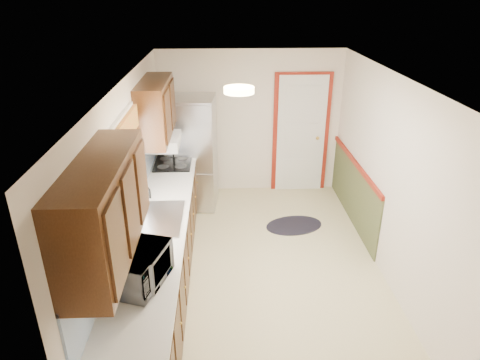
{
  "coord_description": "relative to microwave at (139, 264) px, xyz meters",
  "views": [
    {
      "loc": [
        -0.47,
        -4.35,
        3.29
      ],
      "look_at": [
        -0.27,
        0.33,
        1.15
      ],
      "focal_mm": 32.0,
      "sensor_mm": 36.0,
      "label": 1
    }
  ],
  "objects": [
    {
      "name": "room_shell",
      "position": [
        1.2,
        1.32,
        0.06
      ],
      "size": [
        3.2,
        5.2,
        2.52
      ],
      "color": "beige",
      "rests_on": "ground"
    },
    {
      "name": "kitchen_run",
      "position": [
        -0.04,
        1.02,
        -0.33
      ],
      "size": [
        0.63,
        4.0,
        2.2
      ],
      "color": "#381D0C",
      "rests_on": "ground"
    },
    {
      "name": "back_wall_trim",
      "position": [
        2.19,
        3.53,
        -0.25
      ],
      "size": [
        1.12,
        2.3,
        2.08
      ],
      "color": "maroon",
      "rests_on": "ground"
    },
    {
      "name": "ceiling_fixture",
      "position": [
        0.9,
        1.12,
        1.22
      ],
      "size": [
        0.3,
        0.3,
        0.06
      ],
      "primitive_type": "cylinder",
      "color": "#FFD88C",
      "rests_on": "room_shell"
    },
    {
      "name": "microwave",
      "position": [
        0.0,
        0.0,
        0.0
      ],
      "size": [
        0.47,
        0.64,
        0.39
      ],
      "primitive_type": "imported",
      "rotation": [
        0.0,
        0.0,
        1.27
      ],
      "color": "white",
      "rests_on": "kitchen_run"
    },
    {
      "name": "refrigerator",
      "position": [
        0.25,
        3.29,
        -0.25
      ],
      "size": [
        0.8,
        0.77,
        1.77
      ],
      "rotation": [
        0.0,
        0.0,
        -0.09
      ],
      "color": "#B7B7BC",
      "rests_on": "ground"
    },
    {
      "name": "rug",
      "position": [
        1.78,
        2.48,
        -1.13
      ],
      "size": [
        0.96,
        0.73,
        0.01
      ],
      "primitive_type": "ellipsoid",
      "rotation": [
        0.0,
        0.0,
        0.22
      ],
      "color": "black",
      "rests_on": "ground"
    },
    {
      "name": "cooktop",
      "position": [
        0.01,
        2.72,
        -0.18
      ],
      "size": [
        0.52,
        0.63,
        0.02
      ],
      "primitive_type": "cube",
      "color": "black",
      "rests_on": "kitchen_run"
    }
  ]
}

